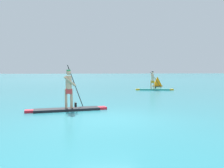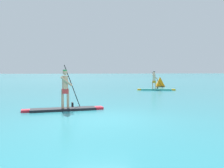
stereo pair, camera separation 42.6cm
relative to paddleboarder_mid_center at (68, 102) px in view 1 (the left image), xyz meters
The scene contains 4 objects.
ground 2.50m from the paddleboarder_mid_center, 61.04° to the right, with size 440.00×440.00×0.00m, color teal.
paddleboarder_mid_center is the anchor object (origin of this frame).
paddleboarder_far_right 12.64m from the paddleboarder_mid_center, 45.31° to the left, with size 3.37×1.51×1.76m.
race_marker_buoy 18.16m from the paddleboarder_mid_center, 49.32° to the left, with size 1.31×1.31×1.14m.
Camera 1 is at (-2.33, -7.86, 1.68)m, focal length 36.75 mm.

